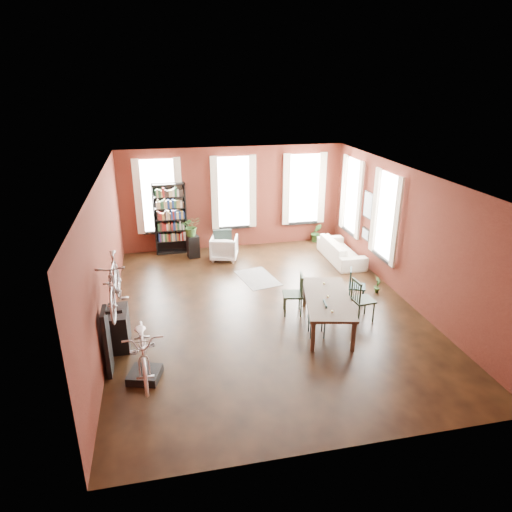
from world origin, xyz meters
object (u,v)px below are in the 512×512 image
object	(u,v)px
cream_sofa	(341,247)
console_table	(119,328)
dining_table	(327,312)
bicycle_floor	(141,325)
white_armchair	(224,247)
dining_chair_b	(293,294)
bike_trainer	(145,375)
dining_chair_d	(357,286)
bookshelf	(170,219)
plant_stand	(193,246)
dining_chair_c	(363,300)
dining_chair_a	(317,319)

from	to	relation	value
cream_sofa	console_table	bearing A→B (deg)	119.33
dining_table	bicycle_floor	xyz separation A→B (m)	(-3.88, -1.10, 0.77)
white_armchair	dining_chair_b	bearing A→B (deg)	121.60
bike_trainer	dining_chair_d	bearing A→B (deg)	22.05
bicycle_floor	bookshelf	bearing A→B (deg)	79.59
dining_chair_b	plant_stand	world-z (taller)	dining_chair_b
plant_stand	bicycle_floor	world-z (taller)	bicycle_floor
dining_chair_c	cream_sofa	xyz separation A→B (m)	(0.91, 3.52, -0.08)
dining_chair_c	bike_trainer	distance (m)	4.99
dining_chair_c	bike_trainer	xyz separation A→B (m)	(-4.81, -1.23, -0.41)
dining_chair_a	dining_chair_b	bearing A→B (deg)	-157.59
cream_sofa	white_armchair	bearing A→B (deg)	76.87
dining_chair_c	console_table	size ratio (longest dim) A/B	1.23
bicycle_floor	dining_chair_d	bearing A→B (deg)	18.43
dining_chair_b	dining_chair_c	size ratio (longest dim) A/B	0.99
dining_table	white_armchair	world-z (taller)	white_armchair
bookshelf	plant_stand	xyz separation A→B (m)	(0.61, -0.53, -0.76)
dining_chair_c	white_armchair	bearing A→B (deg)	25.28
dining_chair_a	console_table	bearing A→B (deg)	-86.24
bookshelf	plant_stand	bearing A→B (deg)	-41.03
dining_chair_c	cream_sofa	size ratio (longest dim) A/B	0.47
bookshelf	plant_stand	world-z (taller)	bookshelf
dining_chair_b	dining_table	bearing A→B (deg)	48.05
bookshelf	console_table	xyz separation A→B (m)	(-1.28, -5.20, -0.70)
dining_chair_b	bookshelf	xyz separation A→B (m)	(-2.57, 4.61, 0.61)
dining_table	console_table	xyz separation A→B (m)	(-4.42, 0.16, 0.04)
bookshelf	console_table	world-z (taller)	bookshelf
dining_table	dining_chair_a	world-z (taller)	dining_chair_a
white_armchair	bookshelf	bearing A→B (deg)	-15.03
dining_chair_b	white_armchair	xyz separation A→B (m)	(-1.06, 3.71, -0.09)
dining_chair_d	white_armchair	xyz separation A→B (m)	(-2.74, 3.51, -0.04)
console_table	plant_stand	bearing A→B (deg)	67.96
dining_chair_a	cream_sofa	bearing A→B (deg)	161.73
plant_stand	bicycle_floor	distance (m)	6.13
dining_chair_a	console_table	world-z (taller)	console_table
dining_chair_d	plant_stand	size ratio (longest dim) A/B	1.27
dining_chair_c	bicycle_floor	bearing A→B (deg)	99.49
white_armchair	plant_stand	world-z (taller)	white_armchair
dining_chair_d	console_table	size ratio (longest dim) A/B	1.08
dining_chair_d	console_table	bearing A→B (deg)	121.87
dining_table	dining_chair_c	bearing A→B (deg)	21.73
bookshelf	bike_trainer	xyz separation A→B (m)	(-0.77, -6.45, -1.02)
dining_chair_d	white_armchair	world-z (taller)	dining_chair_d
dining_chair_a	dining_chair_d	xyz separation A→B (m)	(1.45, 1.25, 0.04)
dining_chair_b	console_table	size ratio (longest dim) A/B	1.22
dining_chair_a	dining_table	bearing A→B (deg)	142.30
dining_chair_c	plant_stand	bearing A→B (deg)	31.15
dining_chair_b	dining_chair_d	distance (m)	1.69
bookshelf	bike_trainer	size ratio (longest dim) A/B	4.01
dining_table	plant_stand	size ratio (longest dim) A/B	3.10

